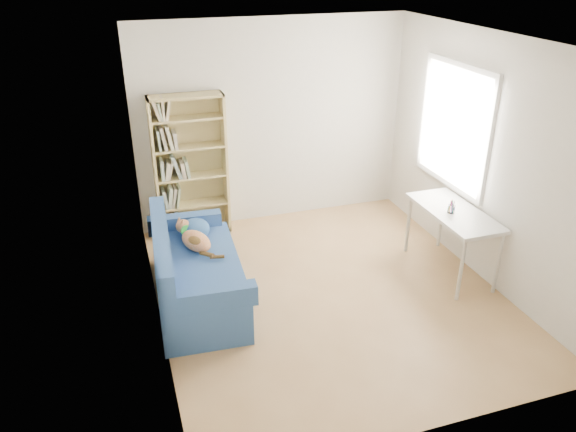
% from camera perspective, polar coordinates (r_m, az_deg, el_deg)
% --- Properties ---
extents(ground, '(4.00, 4.00, 0.00)m').
position_cam_1_polar(ground, '(6.07, 4.04, -7.72)').
color(ground, '#AA7D4D').
rests_on(ground, ground).
extents(room_shell, '(3.54, 4.04, 2.62)m').
position_cam_1_polar(room_shell, '(5.41, 5.43, 7.27)').
color(room_shell, silver).
rests_on(room_shell, ground).
extents(sofa, '(0.93, 1.78, 0.85)m').
position_cam_1_polar(sofa, '(5.85, -9.53, -5.68)').
color(sofa, navy).
rests_on(sofa, ground).
extents(bookshelf, '(0.89, 0.28, 1.78)m').
position_cam_1_polar(bookshelf, '(7.03, -9.83, 4.42)').
color(bookshelf, tan).
rests_on(bookshelf, ground).
extents(desk, '(0.55, 1.19, 0.75)m').
position_cam_1_polar(desk, '(6.37, 16.50, -0.10)').
color(desk, white).
rests_on(desk, ground).
extents(pen_cup, '(0.08, 0.08, 0.15)m').
position_cam_1_polar(pen_cup, '(6.26, 16.27, 0.78)').
color(pen_cup, white).
rests_on(pen_cup, desk).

